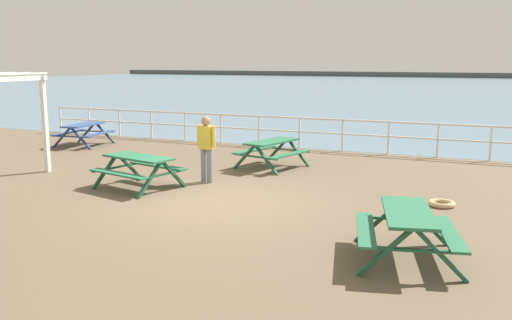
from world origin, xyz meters
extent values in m
cube|color=brown|center=(0.00, 0.00, -0.10)|extent=(30.00, 24.00, 0.20)
cube|color=slate|center=(0.00, 52.75, 0.00)|extent=(142.00, 90.00, 0.01)
cube|color=#4C4C47|center=(0.00, 95.75, 0.00)|extent=(142.00, 6.00, 1.80)
cube|color=white|center=(0.00, 7.75, 1.05)|extent=(23.00, 0.06, 0.06)
cube|color=white|center=(0.00, 7.75, 0.58)|extent=(23.00, 0.05, 0.05)
cylinder|color=white|center=(-11.50, 7.75, 0.53)|extent=(0.07, 0.07, 1.05)
cylinder|color=white|center=(-9.97, 7.75, 0.53)|extent=(0.07, 0.07, 1.05)
cylinder|color=white|center=(-8.43, 7.75, 0.53)|extent=(0.07, 0.07, 1.05)
cylinder|color=white|center=(-6.90, 7.75, 0.53)|extent=(0.07, 0.07, 1.05)
cylinder|color=white|center=(-5.37, 7.75, 0.53)|extent=(0.07, 0.07, 1.05)
cylinder|color=white|center=(-3.83, 7.75, 0.53)|extent=(0.07, 0.07, 1.05)
cylinder|color=white|center=(-2.30, 7.75, 0.53)|extent=(0.07, 0.07, 1.05)
cylinder|color=white|center=(-0.77, 7.75, 0.53)|extent=(0.07, 0.07, 1.05)
cylinder|color=white|center=(0.77, 7.75, 0.53)|extent=(0.07, 0.07, 1.05)
cylinder|color=white|center=(2.30, 7.75, 0.53)|extent=(0.07, 0.07, 1.05)
cylinder|color=white|center=(3.83, 7.75, 0.53)|extent=(0.07, 0.07, 1.05)
cylinder|color=white|center=(5.37, 7.75, 0.53)|extent=(0.07, 0.07, 1.05)
cube|color=#286B47|center=(-0.30, 4.09, 0.75)|extent=(1.11, 1.92, 0.05)
cube|color=#286B47|center=(-0.90, 4.24, 0.45)|extent=(0.68, 1.81, 0.04)
cube|color=#286B47|center=(0.31, 3.94, 0.45)|extent=(0.68, 1.81, 0.04)
cube|color=#1E5035|center=(-0.47, 4.93, 0.38)|extent=(0.79, 0.27, 0.79)
cube|color=#1E5035|center=(0.26, 4.75, 0.38)|extent=(0.79, 0.27, 0.79)
cube|color=#1E5035|center=(-0.11, 4.84, 0.42)|extent=(1.47, 0.42, 0.04)
cube|color=#1E5035|center=(-0.85, 3.42, 0.38)|extent=(0.79, 0.27, 0.79)
cube|color=#1E5035|center=(-0.12, 3.24, 0.38)|extent=(0.79, 0.27, 0.79)
cube|color=#1E5035|center=(-0.48, 3.33, 0.42)|extent=(1.47, 0.42, 0.04)
cube|color=#286B47|center=(4.39, -1.92, 0.75)|extent=(1.13, 1.92, 0.05)
cube|color=#286B47|center=(3.79, -2.08, 0.45)|extent=(0.70, 1.81, 0.04)
cube|color=#286B47|center=(4.99, -1.77, 0.45)|extent=(0.70, 1.81, 0.04)
cube|color=#1E5035|center=(3.83, -1.26, 0.38)|extent=(0.79, 0.28, 0.79)
cube|color=#1E5035|center=(4.56, -1.07, 0.38)|extent=(0.79, 0.28, 0.79)
cube|color=#1E5035|center=(4.19, -1.17, 0.42)|extent=(1.47, 0.43, 0.04)
cube|color=#1E5035|center=(4.22, -2.77, 0.38)|extent=(0.79, 0.28, 0.79)
cube|color=#1E5035|center=(4.95, -2.58, 0.38)|extent=(0.79, 0.28, 0.79)
cube|color=#1E5035|center=(4.58, -2.68, 0.42)|extent=(1.47, 0.43, 0.04)
cube|color=#286B47|center=(-2.23, 0.42, 0.75)|extent=(1.91, 1.09, 0.05)
cube|color=#286B47|center=(-2.09, 1.03, 0.45)|extent=(1.81, 0.66, 0.04)
cube|color=#286B47|center=(-2.37, -0.18, 0.45)|extent=(1.81, 0.66, 0.04)
cube|color=#1E5035|center=(-1.39, 0.61, 0.38)|extent=(0.26, 0.79, 0.79)
cube|color=#1E5035|center=(-1.55, -0.12, 0.38)|extent=(0.26, 0.79, 0.79)
cube|color=#1E5035|center=(-1.47, 0.25, 0.42)|extent=(0.39, 1.48, 0.04)
cube|color=#1E5035|center=(-2.91, 0.96, 0.38)|extent=(0.26, 0.79, 0.79)
cube|color=#1E5035|center=(-3.08, 0.23, 0.38)|extent=(0.26, 0.79, 0.79)
cube|color=#1E5035|center=(-2.99, 0.60, 0.42)|extent=(0.39, 1.48, 0.04)
cube|color=#334C84|center=(-8.03, 5.20, 0.75)|extent=(0.95, 1.88, 0.05)
cube|color=#334C84|center=(-8.64, 5.11, 0.45)|extent=(0.51, 1.82, 0.04)
cube|color=#334C84|center=(-7.42, 5.28, 0.45)|extent=(0.51, 1.82, 0.04)
cube|color=navy|center=(-8.51, 5.92, 0.38)|extent=(0.80, 0.19, 0.79)
cube|color=navy|center=(-7.77, 6.02, 0.38)|extent=(0.80, 0.19, 0.79)
cube|color=navy|center=(-8.14, 5.97, 0.42)|extent=(1.49, 0.27, 0.04)
cube|color=navy|center=(-8.29, 4.37, 0.38)|extent=(0.80, 0.19, 0.79)
cube|color=navy|center=(-7.55, 4.48, 0.38)|extent=(0.80, 0.19, 0.79)
cube|color=navy|center=(-7.92, 4.42, 0.42)|extent=(1.49, 0.27, 0.04)
cylinder|color=slate|center=(-1.14, 1.64, 0.42)|extent=(0.14, 0.14, 0.85)
cylinder|color=slate|center=(-0.96, 1.62, 0.42)|extent=(0.14, 0.14, 0.85)
cube|color=gold|center=(-1.05, 1.63, 1.14)|extent=(0.36, 0.26, 0.58)
cylinder|color=gold|center=(-1.27, 1.65, 1.17)|extent=(0.09, 0.09, 0.52)
cylinder|color=gold|center=(-0.83, 1.61, 1.17)|extent=(0.09, 0.09, 0.52)
sphere|color=#9E7051|center=(-1.05, 1.63, 1.54)|extent=(0.23, 0.23, 0.23)
cube|color=white|center=(-5.70, 1.05, 1.25)|extent=(0.12, 0.12, 2.50)
cube|color=white|center=(-5.64, -0.05, 2.56)|extent=(0.27, 2.44, 0.12)
cube|color=white|center=(-6.80, 0.98, 2.56)|extent=(2.44, 0.27, 0.12)
cube|color=white|center=(-5.64, -0.05, 2.68)|extent=(0.23, 2.56, 0.04)
torus|color=tan|center=(4.57, 1.60, 0.06)|extent=(0.55, 0.55, 0.11)
camera|label=1|loc=(5.55, -10.25, 3.02)|focal=38.77mm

